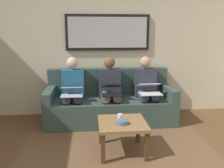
# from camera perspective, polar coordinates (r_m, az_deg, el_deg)

# --- Properties ---
(wall_rear) EXTENTS (6.00, 0.12, 2.60)m
(wall_rear) POSITION_cam_1_polar(r_m,az_deg,el_deg) (4.62, -1.09, 9.03)
(wall_rear) COLOR beige
(wall_rear) RESTS_ON ground_plane
(area_rug) EXTENTS (2.60, 1.80, 0.01)m
(area_rug) POSITION_cam_1_polar(r_m,az_deg,el_deg) (3.26, 1.50, -16.13)
(area_rug) COLOR brown
(area_rug) RESTS_ON ground_plane
(couch) EXTENTS (2.20, 0.90, 0.90)m
(couch) POSITION_cam_1_polar(r_m,az_deg,el_deg) (4.32, -0.54, -4.54)
(couch) COLOR #384C47
(couch) RESTS_ON ground_plane
(framed_mirror) EXTENTS (1.55, 0.05, 0.65)m
(framed_mirror) POSITION_cam_1_polar(r_m,az_deg,el_deg) (4.52, -1.01, 12.13)
(framed_mirror) COLOR black
(coffee_table) EXTENTS (0.61, 0.61, 0.42)m
(coffee_table) POSITION_cam_1_polar(r_m,az_deg,el_deg) (3.17, 2.45, -10.02)
(coffee_table) COLOR olive
(coffee_table) RESTS_ON ground_plane
(cup) EXTENTS (0.07, 0.07, 0.09)m
(cup) POSITION_cam_1_polar(r_m,az_deg,el_deg) (3.17, 1.95, -7.91)
(cup) COLOR silver
(cup) RESTS_ON coffee_table
(bowl) EXTENTS (0.15, 0.15, 0.05)m
(bowl) POSITION_cam_1_polar(r_m,az_deg,el_deg) (3.07, 2.43, -9.03)
(bowl) COLOR slate
(bowl) RESTS_ON coffee_table
(person_left) EXTENTS (0.38, 0.58, 1.14)m
(person_left) POSITION_cam_1_polar(r_m,az_deg,el_deg) (4.28, 8.11, -0.70)
(person_left) COLOR #2D3342
(person_left) RESTS_ON couch
(laptop_white) EXTENTS (0.35, 0.39, 0.17)m
(laptop_white) POSITION_cam_1_polar(r_m,az_deg,el_deg) (4.05, 8.88, -1.10)
(laptop_white) COLOR white
(person_middle) EXTENTS (0.38, 0.58, 1.14)m
(person_middle) POSITION_cam_1_polar(r_m,az_deg,el_deg) (4.18, -0.46, -0.89)
(person_middle) COLOR #2D3342
(person_middle) RESTS_ON couch
(laptop_black) EXTENTS (0.33, 0.39, 0.17)m
(laptop_black) POSITION_cam_1_polar(r_m,az_deg,el_deg) (3.95, -0.17, -1.34)
(laptop_black) COLOR black
(person_right) EXTENTS (0.38, 0.58, 1.14)m
(person_right) POSITION_cam_1_polar(r_m,az_deg,el_deg) (4.17, -9.26, -1.07)
(person_right) COLOR #235B84
(person_right) RESTS_ON couch
(laptop_silver) EXTENTS (0.34, 0.33, 0.14)m
(laptop_silver) POSITION_cam_1_polar(r_m,az_deg,el_deg) (3.92, -9.49, -1.65)
(laptop_silver) COLOR silver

